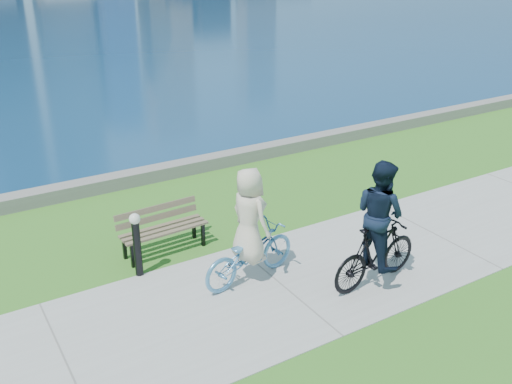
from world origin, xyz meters
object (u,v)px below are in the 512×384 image
Objects in this scene: cyclist_woman at (249,240)px; cyclist_man at (378,234)px; park_bench at (162,225)px; bollard_lamp at (137,241)px.

cyclist_woman is 0.92× the size of cyclist_man.
bollard_lamp is at bearing -140.95° from park_bench.
cyclist_woman is (0.95, -1.92, 0.28)m from park_bench.
cyclist_man is (2.87, -3.24, 0.47)m from park_bench.
cyclist_woman is at bearing -35.31° from bollard_lamp.
park_bench is at bearing 37.37° from cyclist_man.
cyclist_man reaches higher than bollard_lamp.
bollard_lamp is 2.12m from cyclist_woman.
cyclist_man is (1.92, -1.32, 0.19)m from cyclist_woman.
bollard_lamp is 0.59× the size of cyclist_woman.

